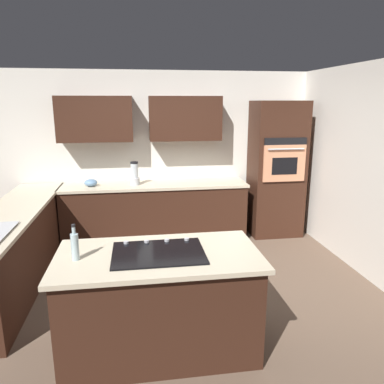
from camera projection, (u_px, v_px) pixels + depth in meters
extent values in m
plane|color=brown|center=(173.00, 292.00, 4.22)|extent=(14.00, 14.00, 0.00)
cube|color=white|center=(159.00, 154.00, 5.92)|extent=(6.00, 0.10, 2.60)
cube|color=#381E14|center=(185.00, 118.00, 5.63)|extent=(1.10, 0.34, 0.67)
cube|color=#381E14|center=(95.00, 119.00, 5.43)|extent=(1.10, 0.34, 0.67)
cube|color=white|center=(366.00, 170.00, 4.55)|extent=(0.10, 4.00, 2.60)
cube|color=#381E14|center=(155.00, 213.00, 5.75)|extent=(2.80, 0.60, 0.86)
cube|color=beige|center=(155.00, 185.00, 5.64)|extent=(2.84, 0.64, 0.04)
cube|color=#381E14|center=(16.00, 248.00, 4.38)|extent=(0.60, 2.90, 0.86)
cube|color=beige|center=(12.00, 212.00, 4.27)|extent=(0.64, 2.94, 0.04)
cube|color=#381E14|center=(160.00, 304.00, 3.16)|extent=(1.62, 0.81, 0.86)
cube|color=beige|center=(158.00, 256.00, 3.05)|extent=(1.70, 0.89, 0.04)
cube|color=#381E14|center=(276.00, 169.00, 5.88)|extent=(0.80, 0.60, 2.15)
cube|color=tan|center=(284.00, 163.00, 5.54)|extent=(0.66, 0.03, 0.56)
cube|color=black|center=(285.00, 166.00, 5.54)|extent=(0.40, 0.01, 0.26)
cube|color=black|center=(286.00, 141.00, 5.46)|extent=(0.66, 0.02, 0.11)
cylinder|color=silver|center=(286.00, 149.00, 5.46)|extent=(0.56, 0.02, 0.02)
cube|color=black|center=(158.00, 253.00, 3.05)|extent=(0.76, 0.56, 0.01)
cylinder|color=#B2B2B7|center=(187.00, 239.00, 3.30)|extent=(0.04, 0.04, 0.02)
cylinder|color=#B2B2B7|center=(167.00, 240.00, 3.28)|extent=(0.04, 0.04, 0.02)
cylinder|color=#B2B2B7|center=(147.00, 241.00, 3.25)|extent=(0.04, 0.04, 0.02)
cylinder|color=#B2B2B7|center=(126.00, 242.00, 3.22)|extent=(0.04, 0.04, 0.02)
cylinder|color=silver|center=(135.00, 181.00, 5.56)|extent=(0.15, 0.15, 0.11)
cylinder|color=silver|center=(134.00, 171.00, 5.52)|extent=(0.11, 0.11, 0.22)
cylinder|color=black|center=(134.00, 163.00, 5.49)|extent=(0.12, 0.12, 0.03)
ellipsoid|color=#668CB2|center=(91.00, 183.00, 5.47)|extent=(0.19, 0.19, 0.11)
cylinder|color=silver|center=(75.00, 247.00, 2.90)|extent=(0.06, 0.06, 0.22)
cylinder|color=silver|center=(74.00, 230.00, 2.87)|extent=(0.03, 0.03, 0.06)
cylinder|color=black|center=(73.00, 226.00, 2.86)|extent=(0.03, 0.03, 0.02)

